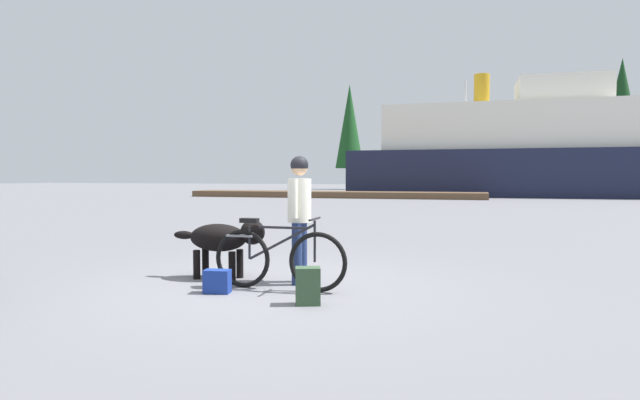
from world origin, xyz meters
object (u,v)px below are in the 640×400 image
backpack (308,286)px  sailboat_moored (464,188)px  person_cyclist (299,207)px  bicycle (278,258)px  dog (224,239)px  handbag_pannier (217,281)px  ferry_boat (525,152)px

backpack → sailboat_moored: sailboat_moored is taller
backpack → person_cyclist: bearing=112.9°
bicycle → dog: bicycle is taller
person_cyclist → dog: 1.22m
bicycle → dog: bearing=155.2°
handbag_pannier → ferry_boat: 35.19m
bicycle → dog: 1.11m
handbag_pannier → sailboat_moored: bearing=86.3°
bicycle → handbag_pannier: bearing=-149.8°
bicycle → backpack: size_ratio=4.21×
ferry_boat → sailboat_moored: size_ratio=2.66×
person_cyclist → handbag_pannier: person_cyclist is taller
dog → ferry_boat: bearing=78.3°
handbag_pannier → backpack: bearing=-10.8°
person_cyclist → handbag_pannier: 1.47m
person_cyclist → backpack: bearing=-67.1°
person_cyclist → ferry_boat: (5.85, 33.58, 2.07)m
backpack → handbag_pannier: 1.28m
dog → ferry_boat: ferry_boat is taller
dog → backpack: dog is taller
person_cyclist → sailboat_moored: (1.67, 37.35, -0.55)m
backpack → ferry_boat: 35.20m
dog → handbag_pannier: (0.33, -0.85, -0.43)m
person_cyclist → sailboat_moored: bearing=87.4°
person_cyclist → backpack: person_cyclist is taller
bicycle → handbag_pannier: size_ratio=5.57×
bicycle → sailboat_moored: sailboat_moored is taller
handbag_pannier → bicycle: bearing=30.2°
ferry_boat → sailboat_moored: (-4.18, 3.77, -2.62)m
handbag_pannier → sailboat_moored: (2.46, 38.20, 0.35)m
backpack → sailboat_moored: 38.46m
dog → handbag_pannier: dog is taller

